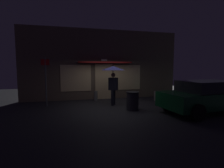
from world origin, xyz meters
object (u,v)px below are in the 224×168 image
sidewalk_bollard_2 (156,96)px  trash_bin (133,101)px  person_with_umbrella (113,73)px  parked_car (206,96)px  sidewalk_bollard (96,96)px  street_sign_post (46,79)px

sidewalk_bollard_2 → trash_bin: (-2.19, -1.79, 0.16)m
person_with_umbrella → sidewalk_bollard_2: bearing=51.3°
parked_car → person_with_umbrella: bearing=142.2°
person_with_umbrella → trash_bin: person_with_umbrella is taller
person_with_umbrella → parked_car: size_ratio=0.48×
parked_car → sidewalk_bollard_2: parked_car is taller
person_with_umbrella → parked_car: 4.44m
parked_car → sidewalk_bollard: (-4.42, 3.66, -0.43)m
parked_car → sidewalk_bollard: size_ratio=7.25×
parked_car → sidewalk_bollard: parked_car is taller
street_sign_post → sidewalk_bollard_2: bearing=0.7°
person_with_umbrella → sidewalk_bollard_2: (2.82, 0.61, -1.40)m
person_with_umbrella → trash_bin: bearing=-22.7°
street_sign_post → sidewalk_bollard_2: (6.20, 0.08, -1.14)m
parked_car → trash_bin: parked_car is taller
person_with_umbrella → trash_bin: 1.83m
sidewalk_bollard → sidewalk_bollard_2: 3.63m
sidewalk_bollard → trash_bin: 2.89m
parked_car → sidewalk_bollard: 5.75m
trash_bin → street_sign_post: bearing=156.8°
person_with_umbrella → street_sign_post: bearing=-150.0°
sidewalk_bollard → person_with_umbrella: bearing=-61.7°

